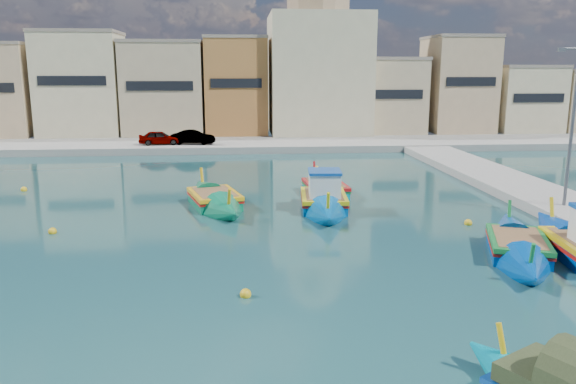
# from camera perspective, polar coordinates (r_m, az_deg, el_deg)

# --- Properties ---
(ground) EXTENTS (160.00, 160.00, 0.00)m
(ground) POSITION_cam_1_polar(r_m,az_deg,el_deg) (20.59, -9.81, -7.52)
(ground) COLOR #14363D
(ground) RESTS_ON ground
(north_quay) EXTENTS (80.00, 8.00, 0.60)m
(north_quay) POSITION_cam_1_polar(r_m,az_deg,el_deg) (51.77, -6.90, 4.75)
(north_quay) COLOR gray
(north_quay) RESTS_ON ground
(north_townhouses) EXTENTS (83.20, 7.87, 10.19)m
(north_townhouses) POSITION_cam_1_polar(r_m,az_deg,el_deg) (58.92, -0.17, 10.30)
(north_townhouses) COLOR tan
(north_townhouses) RESTS_ON ground
(church_block) EXTENTS (10.00, 10.00, 19.10)m
(church_block) POSITION_cam_1_polar(r_m,az_deg,el_deg) (59.90, 3.04, 13.58)
(church_block) COLOR beige
(church_block) RESTS_ON ground
(quay_street_lamp) EXTENTS (1.18, 0.16, 8.00)m
(quay_street_lamp) POSITION_cam_1_polar(r_m,az_deg,el_deg) (29.85, 26.82, 5.98)
(quay_street_lamp) COLOR #595B60
(quay_street_lamp) RESTS_ON ground
(parked_cars) EXTENTS (24.74, 2.17, 1.24)m
(parked_cars) POSITION_cam_1_polar(r_m,az_deg,el_deg) (51.59, -18.51, 5.18)
(parked_cars) COLOR #4C1919
(parked_cars) RESTS_ON north_quay
(luzzu_blue_cabin) EXTENTS (2.91, 9.06, 3.15)m
(luzzu_blue_cabin) POSITION_cam_1_polar(r_m,az_deg,el_deg) (28.69, 3.64, -0.95)
(luzzu_blue_cabin) COLOR #0058A1
(luzzu_blue_cabin) RESTS_ON ground
(luzzu_cyan_mid) EXTENTS (2.63, 8.72, 2.54)m
(luzzu_cyan_mid) POSITION_cam_1_polar(r_m,az_deg,el_deg) (31.86, 3.80, 0.15)
(luzzu_cyan_mid) COLOR #008FA4
(luzzu_cyan_mid) RESTS_ON ground
(luzzu_green) EXTENTS (4.39, 8.74, 2.67)m
(luzzu_green) POSITION_cam_1_polar(r_m,az_deg,el_deg) (29.40, -7.46, -0.90)
(luzzu_green) COLOR #0B744E
(luzzu_green) RESTS_ON ground
(luzzu_blue_south) EXTENTS (4.84, 8.93, 2.53)m
(luzzu_blue_south) POSITION_cam_1_polar(r_m,az_deg,el_deg) (23.24, 22.28, -5.30)
(luzzu_blue_south) COLOR #0045A0
(luzzu_blue_south) RESTS_ON ground
(mooring_buoys) EXTENTS (23.43, 23.31, 0.36)m
(mooring_buoys) POSITION_cam_1_polar(r_m,az_deg,el_deg) (28.09, -6.70, -1.93)
(mooring_buoys) COLOR yellow
(mooring_buoys) RESTS_ON ground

